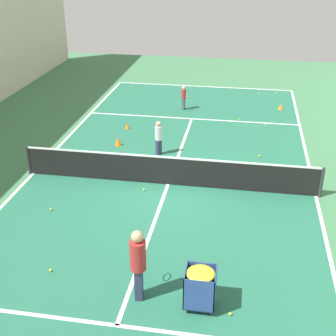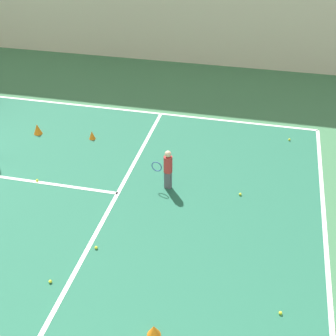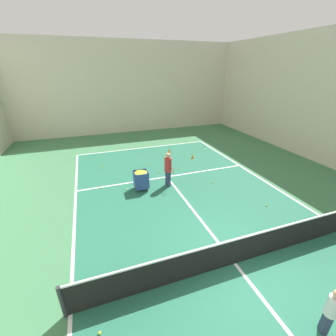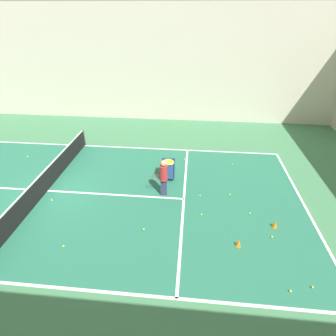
% 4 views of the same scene
% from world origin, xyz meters
% --- Properties ---
extents(ground_plane, '(36.29, 36.29, 0.00)m').
position_xyz_m(ground_plane, '(0.00, 0.00, 0.00)').
color(ground_plane, '#3D754C').
extents(court_playing_area, '(9.23, 22.60, 0.00)m').
position_xyz_m(court_playing_area, '(0.00, 0.00, 0.00)').
color(court_playing_area, '#23664C').
rests_on(court_playing_area, ground).
extents(line_baseline_far, '(9.23, 0.10, 0.00)m').
position_xyz_m(line_baseline_far, '(0.00, 11.30, 0.01)').
color(line_baseline_far, white).
rests_on(line_baseline_far, ground).
extents(line_sideline_left, '(0.10, 22.60, 0.00)m').
position_xyz_m(line_sideline_left, '(-4.61, 0.00, 0.01)').
color(line_sideline_left, white).
rests_on(line_sideline_left, ground).
extents(line_service_far, '(9.23, 0.10, 0.00)m').
position_xyz_m(line_service_far, '(0.00, 6.21, 0.01)').
color(line_service_far, white).
rests_on(line_service_far, ground).
extents(line_centre_service, '(0.10, 12.43, 0.00)m').
position_xyz_m(line_centre_service, '(0.00, 0.00, 0.01)').
color(line_centre_service, white).
rests_on(line_centre_service, ground).
extents(hall_enclosure_far, '(18.91, 0.15, 7.49)m').
position_xyz_m(hall_enclosure_far, '(0.00, 16.22, 3.75)').
color(hall_enclosure_far, beige).
rests_on(hall_enclosure_far, ground).
extents(tennis_net, '(9.53, 0.10, 0.98)m').
position_xyz_m(tennis_net, '(0.00, 0.00, 0.51)').
color(tennis_net, '#2D2D33').
rests_on(tennis_net, ground).
extents(coach_at_net, '(0.39, 0.68, 1.73)m').
position_xyz_m(coach_at_net, '(-0.26, 5.30, 0.99)').
color(coach_at_net, '#2D3351').
rests_on(coach_at_net, ground).
extents(child_midcourt, '(0.36, 0.36, 1.29)m').
position_xyz_m(child_midcourt, '(0.73, -2.27, 0.74)').
color(child_midcourt, '#2D3351').
rests_on(child_midcourt, ground).
extents(ball_cart, '(0.65, 0.63, 0.95)m').
position_xyz_m(ball_cart, '(-1.60, 5.36, 0.68)').
color(ball_cart, '#2D478C').
rests_on(ball_cart, ground).
extents(training_cone_0, '(0.19, 0.19, 0.32)m').
position_xyz_m(training_cone_0, '(1.39, 9.71, 0.16)').
color(training_cone_0, orange).
rests_on(training_cone_0, ground).
extents(training_cone_1, '(0.19, 0.19, 0.29)m').
position_xyz_m(training_cone_1, '(2.46, 8.21, 0.15)').
color(training_cone_1, orange).
rests_on(training_cone_1, ground).
extents(tennis_ball_0, '(0.07, 0.07, 0.07)m').
position_xyz_m(tennis_ball_0, '(0.68, 0.54, 0.04)').
color(tennis_ball_0, yellow).
rests_on(tennis_ball_0, ground).
extents(tennis_ball_1, '(0.07, 0.07, 0.07)m').
position_xyz_m(tennis_ball_1, '(1.94, 9.49, 0.04)').
color(tennis_ball_1, yellow).
rests_on(tennis_ball_1, ground).
extents(tennis_ball_2, '(0.07, 0.07, 0.07)m').
position_xyz_m(tennis_ball_2, '(0.98, 6.96, 0.04)').
color(tennis_ball_2, yellow).
rests_on(tennis_ball_2, ground).
extents(tennis_ball_3, '(0.07, 0.07, 0.07)m').
position_xyz_m(tennis_ball_3, '(-0.27, 6.91, 0.04)').
color(tennis_ball_3, yellow).
rests_on(tennis_ball_3, ground).
extents(tennis_ball_4, '(0.07, 0.07, 0.07)m').
position_xyz_m(tennis_ball_4, '(4.08, 11.09, 0.04)').
color(tennis_ball_4, yellow).
rests_on(tennis_ball_4, ground).
extents(tennis_ball_5, '(0.07, 0.07, 0.07)m').
position_xyz_m(tennis_ball_5, '(3.09, 2.16, 0.04)').
color(tennis_ball_5, yellow).
rests_on(tennis_ball_5, ground).
extents(tennis_ball_6, '(0.07, 0.07, 0.07)m').
position_xyz_m(tennis_ball_6, '(-3.21, 8.66, 0.04)').
color(tennis_ball_6, yellow).
rests_on(tennis_ball_6, ground).
extents(tennis_ball_9, '(0.07, 0.07, 0.07)m').
position_xyz_m(tennis_ball_9, '(-2.27, 5.53, 0.04)').
color(tennis_ball_9, yellow).
rests_on(tennis_ball_9, ground).
extents(tennis_ball_10, '(0.07, 0.07, 0.07)m').
position_xyz_m(tennis_ball_10, '(2.01, 4.80, 0.04)').
color(tennis_ball_10, yellow).
rests_on(tennis_ball_10, ground).
extents(tennis_ball_11, '(0.07, 0.07, 0.07)m').
position_xyz_m(tennis_ball_11, '(3.89, 10.20, 0.04)').
color(tennis_ball_11, yellow).
rests_on(tennis_ball_11, ground).
extents(tennis_ball_12, '(0.07, 0.07, 0.07)m').
position_xyz_m(tennis_ball_12, '(-0.47, 8.24, 0.04)').
color(tennis_ball_12, yellow).
rests_on(tennis_ball_12, ground).
extents(tennis_ball_13, '(0.07, 0.07, 0.07)m').
position_xyz_m(tennis_ball_13, '(-3.98, -0.67, 0.04)').
color(tennis_ball_13, yellow).
rests_on(tennis_ball_13, ground).
extents(tennis_ball_19, '(0.07, 0.07, 0.07)m').
position_xyz_m(tennis_ball_19, '(0.71, 8.90, 0.04)').
color(tennis_ball_19, yellow).
rests_on(tennis_ball_19, ground).
extents(tennis_ball_21, '(0.07, 0.07, 0.07)m').
position_xyz_m(tennis_ball_21, '(-3.48, 6.10, 0.04)').
color(tennis_ball_21, yellow).
rests_on(tennis_ball_21, ground).
extents(tennis_ball_23, '(0.07, 0.07, 0.07)m').
position_xyz_m(tennis_ball_23, '(4.08, 9.51, 0.04)').
color(tennis_ball_23, yellow).
rests_on(tennis_ball_23, ground).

